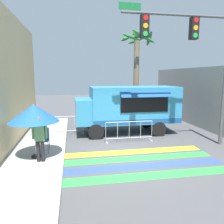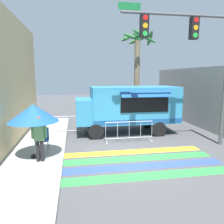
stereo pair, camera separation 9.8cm
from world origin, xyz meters
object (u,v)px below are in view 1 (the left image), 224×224
traffic_signal_pole (194,47)px  folding_chair (43,138)px  palm_tree (137,61)px  vendor_person (40,136)px  barricade_front (129,132)px  barricade_side (65,125)px  patio_umbrella (34,113)px  food_truck (126,106)px

traffic_signal_pole → folding_chair: bearing=180.0°
palm_tree → vendor_person: bearing=-129.6°
barricade_front → barricade_side: 3.67m
traffic_signal_pole → palm_tree: bearing=99.0°
barricade_side → traffic_signal_pole: bearing=-29.2°
traffic_signal_pole → patio_umbrella: traffic_signal_pole is taller
vendor_person → barricade_front: bearing=44.9°
patio_umbrella → vendor_person: bearing=-63.5°
patio_umbrella → barricade_front: patio_umbrella is taller
folding_chair → palm_tree: bearing=48.2°
patio_umbrella → barricade_front: 4.64m
food_truck → palm_tree: palm_tree is taller
food_truck → traffic_signal_pole: 4.61m
food_truck → folding_chair: 5.09m
patio_umbrella → barricade_front: bearing=23.4°
barricade_front → palm_tree: 5.90m
food_truck → palm_tree: bearing=63.0°
folding_chair → barricade_front: folding_chair is taller
food_truck → patio_umbrella: size_ratio=2.78×
vendor_person → palm_tree: size_ratio=0.27×
palm_tree → barricade_side: bearing=-153.0°
food_truck → traffic_signal_pole: bearing=-51.9°
food_truck → barricade_front: 2.00m
food_truck → folding_chair: bearing=-145.4°
palm_tree → barricade_front: bearing=-110.3°
barricade_front → patio_umbrella: bearing=-156.6°
food_truck → barricade_side: bearing=175.4°
traffic_signal_pole → barricade_front: size_ratio=2.59×
food_truck → barricade_front: bearing=-98.4°
patio_umbrella → palm_tree: 8.67m
traffic_signal_pole → barricade_front: bearing=154.9°
traffic_signal_pole → barricade_front: traffic_signal_pole is taller
traffic_signal_pole → barricade_side: traffic_signal_pole is taller
barricade_front → folding_chair: bearing=-163.3°
folding_chair → vendor_person: bearing=-84.9°
barricade_front → palm_tree: size_ratio=0.38×
barricade_side → palm_tree: 6.43m
vendor_person → patio_umbrella: bearing=131.2°
barricade_side → palm_tree: (4.72, 2.40, 3.64)m
folding_chair → food_truck: bearing=37.7°
traffic_signal_pole → patio_umbrella: (-6.56, -0.60, -2.55)m
food_truck → folding_chair: food_truck is taller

